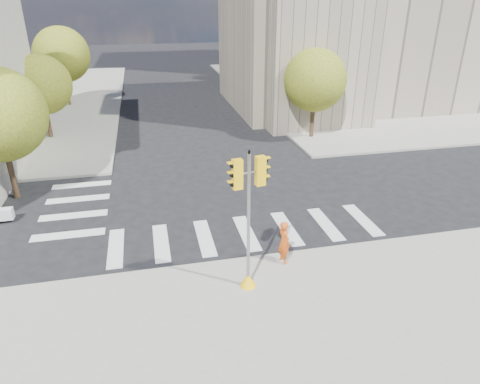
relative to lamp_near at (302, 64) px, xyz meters
name	(u,v)px	position (x,y,z in m)	size (l,w,h in m)	color
ground	(239,212)	(-8.00, -14.00, -4.58)	(160.00, 160.00, 0.00)	black
sidewalk_far_right	(364,87)	(12.00, 12.00, -4.50)	(28.00, 40.00, 0.15)	gray
civic_building	(366,21)	(7.59, 5.12, 2.68)	(26.00, 16.00, 19.39)	gray
tree_lw_mid	(41,85)	(-18.50, 0.00, -0.82)	(4.00, 4.00, 5.77)	#382616
tree_lw_far	(62,55)	(-18.50, 10.00, -0.04)	(4.80, 4.80, 6.95)	#382616
tree_re_near	(315,80)	(-0.50, -4.00, -0.53)	(4.20, 4.20, 6.16)	#382616
tree_re_mid	(266,54)	(-0.50, 8.00, -0.23)	(4.60, 4.60, 6.66)	#382616
tree_re_far	(238,46)	(-0.50, 20.00, -0.71)	(4.00, 4.00, 5.88)	#382616
lamp_near	(302,64)	(0.00, 0.00, 0.00)	(0.35, 0.18, 8.11)	black
lamp_far	(255,45)	(0.00, 14.00, 0.00)	(0.35, 0.18, 8.11)	black
traffic_signal	(248,233)	(-8.95, -19.74, -2.34)	(1.08, 0.56, 4.89)	yellow
photographer	(284,242)	(-7.32, -18.60, -3.59)	(0.61, 0.40, 1.68)	#D35113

